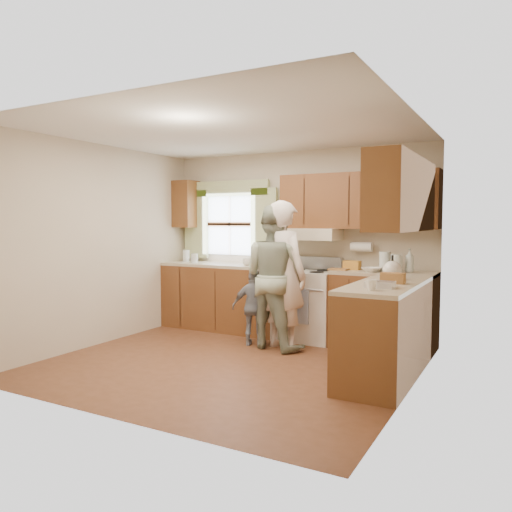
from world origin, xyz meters
The scene contains 6 objects.
room centered at (0.00, 0.00, 1.25)m, with size 3.80×3.80×3.80m.
kitchen_fixtures centered at (0.61, 1.08, 0.84)m, with size 3.80×2.25×2.15m.
stove centered at (0.30, 1.44, 0.47)m, with size 0.76×0.67×1.07m.
woman_left centered at (0.24, 0.85, 0.89)m, with size 0.65×0.43×1.79m, color beige.
woman_right centered at (0.11, 0.85, 0.87)m, with size 0.85×0.66×1.75m, color #26412B.
child centered at (-0.15, 0.82, 0.48)m, with size 0.56×0.23×0.96m, color gray.
Camera 1 is at (2.79, -4.55, 1.54)m, focal length 35.00 mm.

